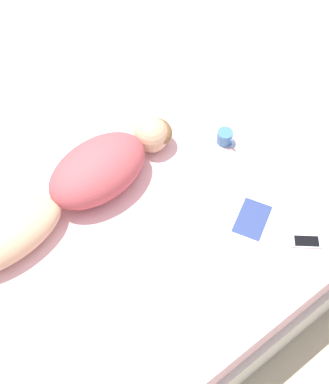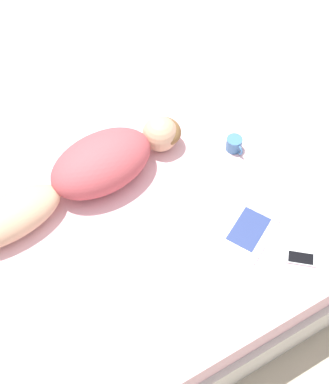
{
  "view_description": "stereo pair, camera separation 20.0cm",
  "coord_description": "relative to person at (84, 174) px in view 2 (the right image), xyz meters",
  "views": [
    {
      "loc": [
        1.29,
        -0.8,
        2.71
      ],
      "look_at": [
        0.11,
        0.1,
        0.53
      ],
      "focal_mm": 50.0,
      "sensor_mm": 36.0,
      "label": 1
    },
    {
      "loc": [
        1.4,
        -0.63,
        2.71
      ],
      "look_at": [
        0.11,
        0.1,
        0.53
      ],
      "focal_mm": 50.0,
      "sensor_mm": 36.0,
      "label": 2
    }
  ],
  "objects": [
    {
      "name": "ground_plane",
      "position": [
        0.15,
        0.2,
        -0.59
      ],
      "size": [
        12.0,
        12.0,
        0.0
      ],
      "primitive_type": "plane",
      "color": "#B7A88E"
    },
    {
      "name": "bed",
      "position": [
        0.15,
        0.2,
        -0.35
      ],
      "size": [
        1.93,
        2.23,
        0.48
      ],
      "color": "beige",
      "rests_on": "ground_plane"
    },
    {
      "name": "person",
      "position": [
        0.0,
        0.0,
        0.0
      ],
      "size": [
        0.39,
        1.27,
        0.23
      ],
      "rotation": [
        0.0,
        0.0,
        0.1
      ],
      "color": "tan",
      "rests_on": "bed"
    },
    {
      "name": "open_magazine",
      "position": [
        0.53,
        0.52,
        -0.1
      ],
      "size": [
        0.52,
        0.47,
        0.01
      ],
      "rotation": [
        0.0,
        0.0,
        0.49
      ],
      "color": "white",
      "rests_on": "bed"
    },
    {
      "name": "coffee_mug",
      "position": [
        0.17,
        0.78,
        -0.06
      ],
      "size": [
        0.12,
        0.08,
        0.08
      ],
      "color": "teal",
      "rests_on": "bed"
    },
    {
      "name": "cell_phone",
      "position": [
        0.87,
        0.68,
        -0.1
      ],
      "size": [
        0.14,
        0.15,
        0.01
      ],
      "rotation": [
        0.0,
        0.0,
        -0.7
      ],
      "color": "silver",
      "rests_on": "bed"
    }
  ]
}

